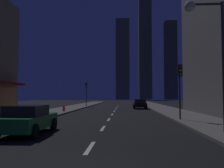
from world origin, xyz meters
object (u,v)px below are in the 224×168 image
traffic_light_near_right (180,79)px  street_lamp_right (206,33)px  car_parked_near (28,119)px  traffic_light_far_left (86,89)px  fire_hydrant_far_left (64,108)px  car_parked_far (140,104)px

traffic_light_near_right → street_lamp_right: (-0.12, -6.18, 1.87)m
car_parked_near → traffic_light_far_left: (-1.90, 29.65, 2.45)m
car_parked_near → fire_hydrant_far_left: size_ratio=6.48×
car_parked_far → traffic_light_near_right: (1.90, -17.78, 2.45)m
car_parked_near → fire_hydrant_far_left: bearing=98.3°
car_parked_near → traffic_light_near_right: 11.37m
car_parked_near → street_lamp_right: street_lamp_right is taller
car_parked_far → fire_hydrant_far_left: bearing=-138.9°
traffic_light_far_left → street_lamp_right: street_lamp_right is taller
car_parked_near → street_lamp_right: bearing=1.1°
fire_hydrant_far_left → street_lamp_right: 19.85m
fire_hydrant_far_left → street_lamp_right: street_lamp_right is taller
car_parked_near → street_lamp_right: 9.97m
car_parked_near → street_lamp_right: size_ratio=0.64×
car_parked_far → street_lamp_right: bearing=-85.8°
car_parked_far → street_lamp_right: street_lamp_right is taller
fire_hydrant_far_left → traffic_light_near_right: size_ratio=0.16×
traffic_light_near_right → traffic_light_far_left: same height
fire_hydrant_far_left → traffic_light_far_left: traffic_light_far_left is taller
car_parked_near → traffic_light_far_left: size_ratio=1.01×
fire_hydrant_far_left → car_parked_far: bearing=41.1°
car_parked_far → street_lamp_right: size_ratio=0.64×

